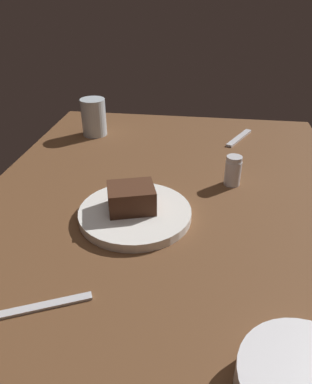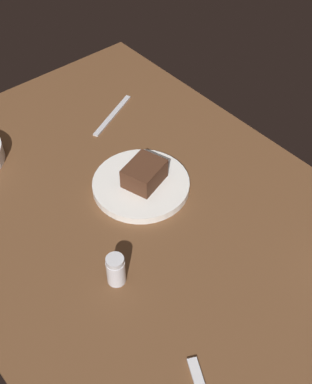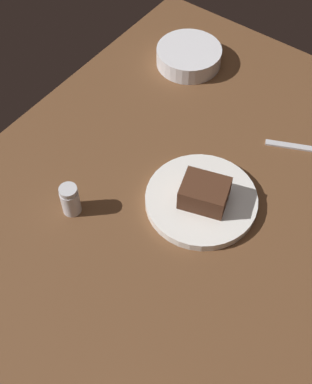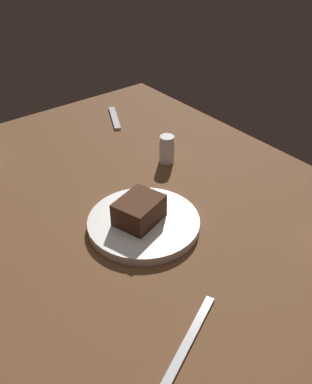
{
  "view_description": "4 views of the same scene",
  "coord_description": "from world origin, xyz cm",
  "px_view_note": "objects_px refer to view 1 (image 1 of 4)",
  "views": [
    {
      "loc": [
        65.44,
        7.56,
        45.78
      ],
      "look_at": [
        3.57,
        -1.15,
        8.98
      ],
      "focal_mm": 34.41,
      "sensor_mm": 36.0,
      "label": 1
    },
    {
      "loc": [
        -61.44,
        45.46,
        89.14
      ],
      "look_at": [
        -1.53,
        -5.12,
        6.25
      ],
      "focal_mm": 47.24,
      "sensor_mm": 36.0,
      "label": 2
    },
    {
      "loc": [
        -50.79,
        -34.58,
        91.18
      ],
      "look_at": [
        -1.89,
        1.56,
        7.87
      ],
      "focal_mm": 49.02,
      "sensor_mm": 36.0,
      "label": 3
    },
    {
      "loc": [
        58.71,
        -45.06,
        59.7
      ],
      "look_at": [
        -0.2,
        1.38,
        6.3
      ],
      "focal_mm": 39.89,
      "sensor_mm": 36.0,
      "label": 4
    }
  ],
  "objects_px": {
    "salt_shaker": "(233,171)",
    "butter_knife": "(28,309)",
    "dessert_spoon": "(239,138)",
    "dessert_plate": "(135,213)",
    "water_glass": "(94,117)",
    "chocolate_cake_slice": "(131,198)"
  },
  "relations": [
    {
      "from": "salt_shaker",
      "to": "water_glass",
      "type": "distance_m",
      "value": 0.49
    },
    {
      "from": "chocolate_cake_slice",
      "to": "butter_knife",
      "type": "bearing_deg",
      "value": -21.39
    },
    {
      "from": "water_glass",
      "to": "butter_knife",
      "type": "height_order",
      "value": "water_glass"
    },
    {
      "from": "chocolate_cake_slice",
      "to": "dessert_spoon",
      "type": "height_order",
      "value": "chocolate_cake_slice"
    },
    {
      "from": "dessert_plate",
      "to": "chocolate_cake_slice",
      "type": "xyz_separation_m",
      "value": [
        -0.0,
        -0.01,
        0.03
      ]
    },
    {
      "from": "chocolate_cake_slice",
      "to": "dessert_spoon",
      "type": "distance_m",
      "value": 0.52
    },
    {
      "from": "dessert_spoon",
      "to": "chocolate_cake_slice",
      "type": "bearing_deg",
      "value": -1.67
    },
    {
      "from": "chocolate_cake_slice",
      "to": "water_glass",
      "type": "relative_size",
      "value": 0.83
    },
    {
      "from": "salt_shaker",
      "to": "dessert_spoon",
      "type": "xyz_separation_m",
      "value": [
        -0.29,
        0.03,
        -0.03
      ]
    },
    {
      "from": "salt_shaker",
      "to": "dessert_spoon",
      "type": "relative_size",
      "value": 0.48
    },
    {
      "from": "salt_shaker",
      "to": "water_glass",
      "type": "relative_size",
      "value": 0.65
    },
    {
      "from": "water_glass",
      "to": "butter_knife",
      "type": "relative_size",
      "value": 0.59
    },
    {
      "from": "water_glass",
      "to": "chocolate_cake_slice",
      "type": "bearing_deg",
      "value": 25.23
    },
    {
      "from": "dessert_plate",
      "to": "butter_knife",
      "type": "xyz_separation_m",
      "value": [
        0.26,
        -0.11,
        -0.01
      ]
    },
    {
      "from": "salt_shaker",
      "to": "chocolate_cake_slice",
      "type": "bearing_deg",
      "value": -51.44
    },
    {
      "from": "water_glass",
      "to": "dessert_spoon",
      "type": "height_order",
      "value": "water_glass"
    },
    {
      "from": "salt_shaker",
      "to": "butter_knife",
      "type": "relative_size",
      "value": 0.38
    },
    {
      "from": "salt_shaker",
      "to": "butter_knife",
      "type": "bearing_deg",
      "value": -35.87
    },
    {
      "from": "water_glass",
      "to": "salt_shaker",
      "type": "bearing_deg",
      "value": 57.27
    },
    {
      "from": "butter_knife",
      "to": "chocolate_cake_slice",
      "type": "bearing_deg",
      "value": 43.82
    },
    {
      "from": "dessert_spoon",
      "to": "water_glass",
      "type": "bearing_deg",
      "value": -60.61
    },
    {
      "from": "dessert_plate",
      "to": "dessert_spoon",
      "type": "height_order",
      "value": "dessert_plate"
    }
  ]
}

